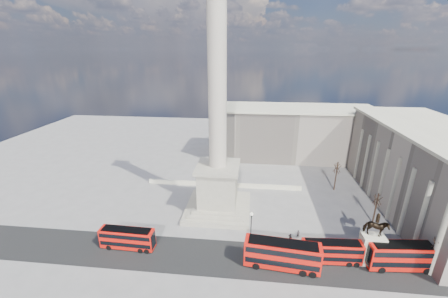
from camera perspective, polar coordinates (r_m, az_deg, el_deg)
The scene contains 18 objects.
ground at distance 58.95m, azimuth -1.83°, elevation -15.02°, with size 180.00×180.00×0.00m, color gray.
asphalt_road at distance 50.74m, azimuth 2.57°, elevation -21.80°, with size 120.00×9.00×0.01m, color black.
nelsons_column at distance 57.20m, azimuth -1.29°, elevation -1.44°, with size 14.00×14.00×49.85m.
balustrade_wall at distance 72.27m, azimuth -0.11°, elevation -7.41°, with size 40.00×0.60×1.10m, color beige.
building_east at distance 73.45m, azimuth 36.88°, elevation -3.69°, with size 19.00×46.00×18.60m.
building_northeast at distance 92.36m, azimuth 13.97°, elevation 3.37°, with size 51.00×17.00×16.60m.
red_bus_a at distance 54.31m, azimuth -19.36°, elevation -17.08°, with size 9.78×2.58×3.94m.
red_bus_b at distance 48.48m, azimuth 12.05°, elevation -20.65°, with size 12.31×3.94×4.91m.
red_bus_c at distance 52.02m, azimuth 21.51°, elevation -19.23°, with size 9.88×2.76×3.97m.
red_bus_d at distance 55.75m, azimuth 33.41°, elevation -18.02°, with size 11.75×3.54×4.70m.
victorian_lamp at distance 51.90m, azimuth 5.66°, elevation -15.50°, with size 0.55×0.55×6.38m.
equestrian_statue at distance 54.29m, azimuth 28.41°, elevation -17.02°, with size 4.51×3.38×9.25m.
bare_tree_near at distance 55.61m, azimuth 37.97°, elevation -15.19°, with size 1.64×1.64×7.17m.
bare_tree_mid at distance 63.73m, azimuth 29.30°, elevation -9.00°, with size 1.90×1.90×7.20m.
bare_tree_far at distance 73.71m, azimuth 22.49°, elevation -3.49°, with size 1.97×1.97×8.06m.
pedestrian_walking at distance 56.25m, azimuth 15.16°, elevation -16.70°, with size 0.61×0.40×1.67m, color #282224.
pedestrian_standing at distance 54.11m, azimuth 17.86°, elevation -18.77°, with size 0.75×0.58×1.54m, color #282224.
pedestrian_crossing at distance 54.75m, azimuth 13.58°, elevation -17.55°, with size 1.11×0.46×1.89m, color #282224.
Camera 1 is at (6.86, -47.80, 33.80)m, focal length 22.00 mm.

